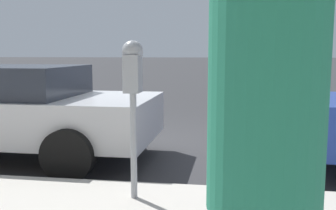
{
  "coord_description": "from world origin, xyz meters",
  "views": [
    {
      "loc": [
        -6.1,
        -1.61,
        1.52
      ],
      "look_at": [
        -2.38,
        -1.06,
        1.01
      ],
      "focal_mm": 42.0,
      "sensor_mm": 36.0,
      "label": 1
    }
  ],
  "objects": [
    {
      "name": "pedestrian",
      "position": [
        -4.8,
        -1.74,
        1.04
      ],
      "size": [
        0.38,
        0.38,
        1.76
      ],
      "rotation": [
        0.0,
        0.0,
        4.35
      ],
      "color": "#23232D",
      "rests_on": "sidewalk"
    },
    {
      "name": "car_silver",
      "position": [
        -0.94,
        1.57,
        0.72
      ],
      "size": [
        2.05,
        4.33,
        1.32
      ],
      "rotation": [
        0.0,
        0.0,
        3.13
      ],
      "color": "#B7BABF",
      "rests_on": "ground_plane"
    },
    {
      "name": "ground_plane",
      "position": [
        0.0,
        0.0,
        0.0
      ],
      "size": [
        220.0,
        220.0,
        0.0
      ],
      "primitive_type": "plane",
      "color": "#333335"
    },
    {
      "name": "parking_meter",
      "position": [
        -2.64,
        -0.77,
        1.27
      ],
      "size": [
        0.21,
        0.19,
        1.46
      ],
      "color": "gray",
      "rests_on": "sidewalk"
    }
  ]
}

